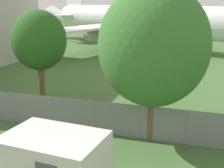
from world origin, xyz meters
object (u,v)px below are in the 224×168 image
object	(u,v)px
tree_behind_benches	(154,46)
tree_near_hangar	(39,41)
airplane	(138,20)
portable_cabin	(55,165)

from	to	relation	value
tree_behind_benches	tree_near_hangar	bearing A→B (deg)	162.81
airplane	tree_near_hangar	xyz separation A→B (m)	(0.54, -30.28, 0.44)
tree_near_hangar	tree_behind_benches	distance (m)	8.16
portable_cabin	airplane	bearing A→B (deg)	103.61
portable_cabin	tree_near_hangar	size ratio (longest dim) A/B	0.59
tree_near_hangar	tree_behind_benches	size ratio (longest dim) A/B	0.82
tree_behind_benches	portable_cabin	bearing A→B (deg)	-112.81
tree_near_hangar	tree_behind_benches	bearing A→B (deg)	-17.19
tree_behind_benches	airplane	bearing A→B (deg)	104.30
airplane	tree_near_hangar	distance (m)	30.29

